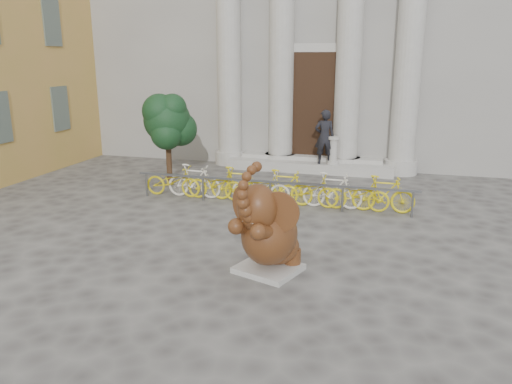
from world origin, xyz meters
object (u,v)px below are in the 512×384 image
(elephant_statue, at_px, (268,232))
(pedestrian, at_px, (325,137))
(tree, at_px, (168,122))
(bike_rack, at_px, (272,186))

(elephant_statue, relative_size, pedestrian, 1.17)
(tree, relative_size, pedestrian, 1.53)
(elephant_statue, distance_m, pedestrian, 8.74)
(elephant_statue, xyz_separation_m, pedestrian, (-0.17, 8.72, 0.50))
(tree, distance_m, pedestrian, 5.48)
(bike_rack, bearing_deg, elephant_statue, -77.12)
(elephant_statue, distance_m, tree, 7.67)
(elephant_statue, height_order, pedestrian, pedestrian)
(elephant_statue, height_order, tree, tree)
(elephant_statue, xyz_separation_m, bike_rack, (-1.04, 4.57, -0.31))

